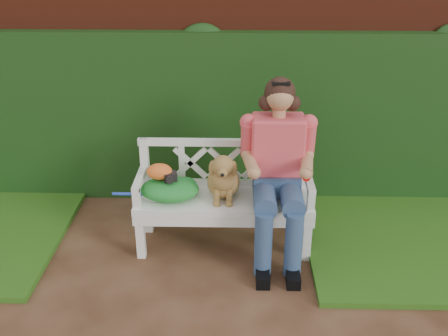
{
  "coord_description": "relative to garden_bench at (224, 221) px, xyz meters",
  "views": [
    {
      "loc": [
        0.47,
        -3.2,
        2.59
      ],
      "look_at": [
        0.37,
        0.75,
        0.75
      ],
      "focal_mm": 42.0,
      "sensor_mm": 36.0,
      "label": 1
    }
  ],
  "objects": [
    {
      "name": "baseball_glove",
      "position": [
        -0.54,
        -0.01,
        0.48
      ],
      "size": [
        0.26,
        0.22,
        0.14
      ],
      "primitive_type": "ellipsoid",
      "rotation": [
        0.0,
        0.0,
        0.35
      ],
      "color": "orange",
      "rests_on": "green_bag"
    },
    {
      "name": "ground",
      "position": [
        -0.37,
        -0.75,
        -0.24
      ],
      "size": [
        60.0,
        60.0,
        0.0
      ],
      "primitive_type": "plane",
      "color": "#3E1F12"
    },
    {
      "name": "ivy_hedge",
      "position": [
        -0.37,
        0.93,
        0.61
      ],
      "size": [
        10.0,
        0.18,
        1.7
      ],
      "primitive_type": "cube",
      "color": "#1A4013",
      "rests_on": "ground"
    },
    {
      "name": "grass_right",
      "position": [
        2.03,
        0.15,
        -0.21
      ],
      "size": [
        2.6,
        2.0,
        0.05
      ],
      "primitive_type": "cube",
      "color": "#1C410D",
      "rests_on": "ground"
    },
    {
      "name": "seated_woman",
      "position": [
        0.44,
        -0.02,
        0.53
      ],
      "size": [
        0.69,
        0.9,
        1.54
      ],
      "primitive_type": null,
      "rotation": [
        0.0,
        0.0,
        0.05
      ],
      "color": "#DB5454",
      "rests_on": "ground"
    },
    {
      "name": "green_bag",
      "position": [
        -0.46,
        -0.02,
        0.32
      ],
      "size": [
        0.54,
        0.45,
        0.17
      ],
      "primitive_type": null,
      "rotation": [
        0.0,
        0.0,
        0.14
      ],
      "color": "#2B782E",
      "rests_on": "garden_bench"
    },
    {
      "name": "camera_item",
      "position": [
        -0.45,
        -0.04,
        0.44
      ],
      "size": [
        0.13,
        0.11,
        0.07
      ],
      "primitive_type": "cube",
      "rotation": [
        0.0,
        0.0,
        0.32
      ],
      "color": "black",
      "rests_on": "green_bag"
    },
    {
      "name": "garden_bench",
      "position": [
        0.0,
        0.0,
        0.0
      ],
      "size": [
        1.65,
        0.81,
        0.48
      ],
      "primitive_type": null,
      "rotation": [
        0.0,
        0.0,
        0.14
      ],
      "color": "white",
      "rests_on": "ground"
    },
    {
      "name": "tennis_racket",
      "position": [
        -0.57,
        0.0,
        0.25
      ],
      "size": [
        0.63,
        0.35,
        0.03
      ],
      "primitive_type": null,
      "rotation": [
        0.0,
        0.0,
        -0.18
      ],
      "color": "white",
      "rests_on": "garden_bench"
    },
    {
      "name": "dog",
      "position": [
        -0.01,
        -0.02,
        0.46
      ],
      "size": [
        0.35,
        0.44,
        0.44
      ],
      "primitive_type": null,
      "rotation": [
        0.0,
        0.0,
        0.15
      ],
      "color": "#A76F3F",
      "rests_on": "garden_bench"
    },
    {
      "name": "brick_wall",
      "position": [
        -0.37,
        1.15,
        0.86
      ],
      "size": [
        10.0,
        0.3,
        2.2
      ],
      "primitive_type": "cube",
      "color": "#622412",
      "rests_on": "ground"
    }
  ]
}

